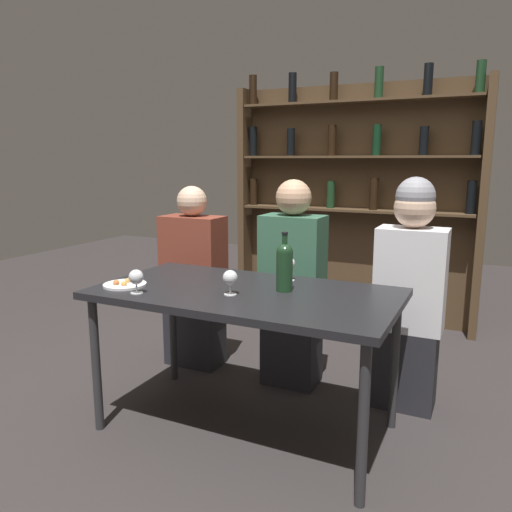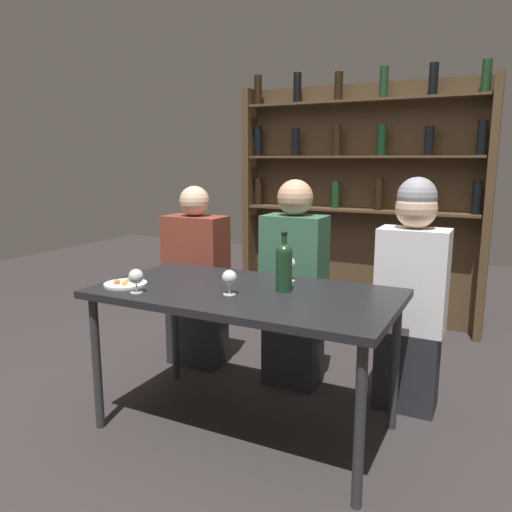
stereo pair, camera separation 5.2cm
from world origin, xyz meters
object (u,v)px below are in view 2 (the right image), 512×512
Objects in this scene: wine_glass_2 at (136,277)px; seated_person_right at (411,297)px; wine_bottle at (284,265)px; wine_glass_0 at (229,278)px; seated_person_center at (294,289)px; food_plate_0 at (125,284)px; wine_glass_1 at (290,264)px; seated_person_left at (196,283)px.

seated_person_right is at bearing 37.63° from wine_glass_2.
wine_bottle reaches higher than wine_glass_0.
seated_person_center is at bearing 180.00° from seated_person_right.
wine_bottle is 1.34× the size of food_plate_0.
wine_glass_1 reaches higher than wine_glass_2.
wine_glass_0 is 0.95× the size of wine_glass_1.
seated_person_right is (0.72, 0.71, -0.18)m from wine_glass_0.
wine_bottle is 0.71m from wine_glass_2.
wine_glass_0 is 0.74m from seated_person_center.
food_plate_0 is at bearing -161.36° from wine_bottle.
seated_person_center is (-0.11, 0.33, -0.23)m from wine_glass_1.
seated_person_left reaches higher than food_plate_0.
wine_glass_2 is 0.18m from food_plate_0.
wine_bottle is at bearing 40.95° from wine_glass_0.
seated_person_center is (0.04, 0.71, -0.22)m from wine_glass_0.
wine_bottle is 0.23× the size of seated_person_center.
wine_bottle is at bearing 29.19° from wine_glass_2.
wine_bottle is 0.23× the size of seated_person_right.
seated_person_left reaches higher than wine_glass_1.
wine_glass_1 is 1.08× the size of wine_glass_2.
seated_person_left is (-0.86, 0.53, -0.30)m from wine_bottle.
wine_glass_0 is at bearing -111.02° from wine_glass_1.
food_plate_0 is at bearing -148.43° from seated_person_right.
seated_person_right is (0.52, 0.53, -0.23)m from wine_bottle.
wine_bottle is 1.06m from seated_person_left.
seated_person_right reaches higher than wine_glass_1.
wine_glass_2 is at bearing -142.37° from seated_person_right.
seated_person_left is 0.94× the size of seated_person_right.
wine_glass_0 is 0.09× the size of seated_person_right.
wine_glass_2 is at bearing -135.64° from wine_glass_1.
food_plate_0 is at bearing -83.19° from seated_person_left.
seated_person_left is at bearing 148.40° from wine_bottle.
wine_glass_2 is at bearing -150.81° from wine_bottle.
wine_bottle reaches higher than wine_glass_2.
wine_glass_0 is at bearing 22.19° from wine_glass_2.
seated_person_left reaches higher than wine_glass_2.
seated_person_center reaches higher than wine_bottle.
wine_glass_2 is at bearing -117.50° from seated_person_center.
seated_person_right reaches higher than seated_person_left.
wine_glass_1 is 0.85m from food_plate_0.
wine_glass_1 is 0.10× the size of seated_person_right.
seated_person_center is 0.98× the size of seated_person_right.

